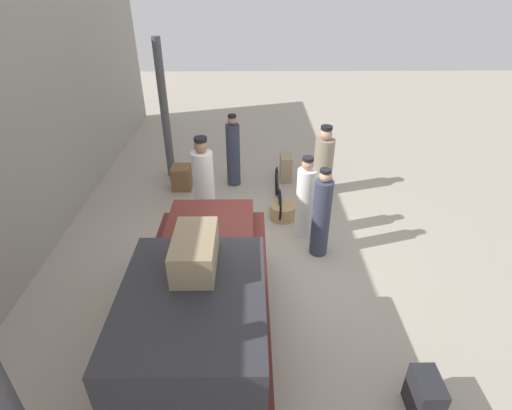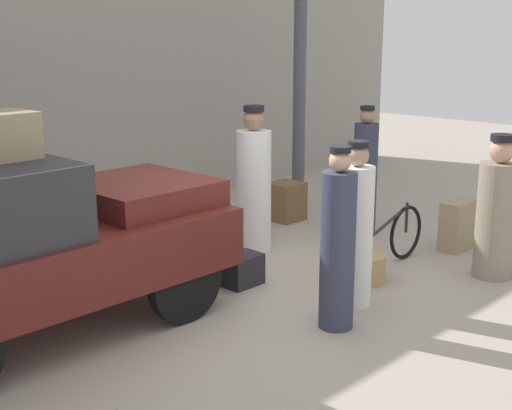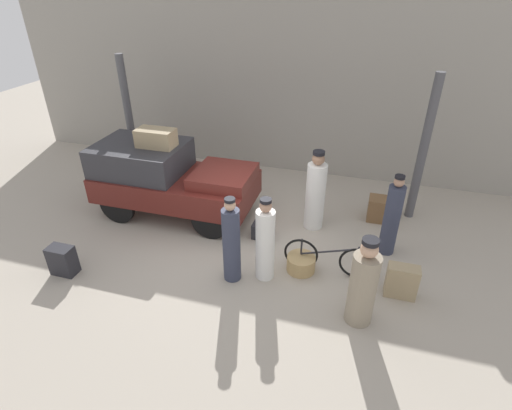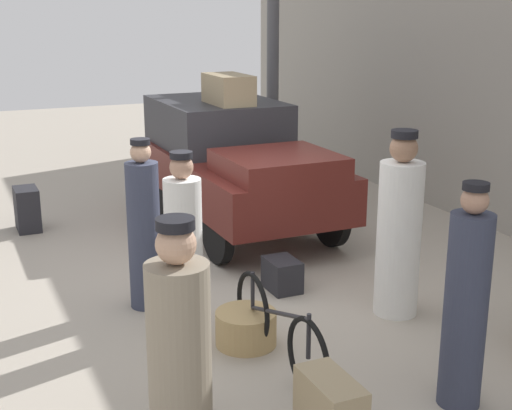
{
  "view_description": "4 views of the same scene",
  "coord_description": "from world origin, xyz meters",
  "px_view_note": "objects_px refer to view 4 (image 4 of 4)",
  "views": [
    {
      "loc": [
        -5.82,
        0.27,
        4.55
      ],
      "look_at": [
        0.2,
        0.2,
        0.95
      ],
      "focal_mm": 28.0,
      "sensor_mm": 36.0,
      "label": 1
    },
    {
      "loc": [
        -4.89,
        -4.69,
        2.7
      ],
      "look_at": [
        0.2,
        0.2,
        0.95
      ],
      "focal_mm": 50.0,
      "sensor_mm": 36.0,
      "label": 2
    },
    {
      "loc": [
        2.12,
        -6.38,
        4.96
      ],
      "look_at": [
        0.2,
        0.2,
        0.95
      ],
      "focal_mm": 28.0,
      "sensor_mm": 36.0,
      "label": 3
    },
    {
      "loc": [
        6.58,
        -2.67,
        2.91
      ],
      "look_at": [
        0.2,
        0.2,
        0.95
      ],
      "focal_mm": 50.0,
      "sensor_mm": 36.0,
      "label": 4
    }
  ],
  "objects_px": {
    "bicycle": "(278,330)",
    "trunk_umber_medium": "(282,275)",
    "truck": "(234,159)",
    "wicker_basket": "(246,328)",
    "trunk_large_brown": "(27,209)",
    "porter_lifting_near_truck": "(399,232)",
    "porter_with_bicycle": "(179,344)",
    "conductor_in_dark_uniform": "(466,305)",
    "trunk_on_truck_roof": "(228,89)",
    "porter_carrying_trunk": "(144,231)",
    "porter_standing_middle": "(184,247)"
  },
  "relations": [
    {
      "from": "conductor_in_dark_uniform",
      "to": "porter_with_bicycle",
      "type": "distance_m",
      "value": 2.1
    },
    {
      "from": "truck",
      "to": "porter_carrying_trunk",
      "type": "xyz_separation_m",
      "value": [
        2.18,
        -1.86,
        -0.13
      ]
    },
    {
      "from": "porter_lifting_near_truck",
      "to": "trunk_umber_medium",
      "type": "xyz_separation_m",
      "value": [
        -0.97,
        -0.76,
        -0.65
      ]
    },
    {
      "from": "truck",
      "to": "bicycle",
      "type": "height_order",
      "value": "truck"
    },
    {
      "from": "bicycle",
      "to": "wicker_basket",
      "type": "xyz_separation_m",
      "value": [
        -0.5,
        -0.08,
        -0.18
      ]
    },
    {
      "from": "truck",
      "to": "trunk_large_brown",
      "type": "xyz_separation_m",
      "value": [
        -0.92,
        -2.62,
        -0.63
      ]
    },
    {
      "from": "porter_with_bicycle",
      "to": "trunk_on_truck_roof",
      "type": "bearing_deg",
      "value": 154.17
    },
    {
      "from": "porter_with_bicycle",
      "to": "trunk_umber_medium",
      "type": "bearing_deg",
      "value": 139.42
    },
    {
      "from": "porter_carrying_trunk",
      "to": "conductor_in_dark_uniform",
      "type": "distance_m",
      "value": 3.2
    },
    {
      "from": "trunk_on_truck_roof",
      "to": "porter_lifting_near_truck",
      "type": "bearing_deg",
      "value": 5.23
    },
    {
      "from": "porter_carrying_trunk",
      "to": "conductor_in_dark_uniform",
      "type": "height_order",
      "value": "conductor_in_dark_uniform"
    },
    {
      "from": "porter_carrying_trunk",
      "to": "wicker_basket",
      "type": "bearing_deg",
      "value": 25.66
    },
    {
      "from": "truck",
      "to": "trunk_umber_medium",
      "type": "bearing_deg",
      "value": -10.43
    },
    {
      "from": "porter_carrying_trunk",
      "to": "porter_standing_middle",
      "type": "height_order",
      "value": "porter_carrying_trunk"
    },
    {
      "from": "wicker_basket",
      "to": "porter_lifting_near_truck",
      "type": "distance_m",
      "value": 1.74
    },
    {
      "from": "truck",
      "to": "trunk_on_truck_roof",
      "type": "bearing_deg",
      "value": -180.0
    },
    {
      "from": "porter_standing_middle",
      "to": "trunk_umber_medium",
      "type": "distance_m",
      "value": 1.4
    },
    {
      "from": "truck",
      "to": "trunk_umber_medium",
      "type": "relative_size",
      "value": 8.57
    },
    {
      "from": "porter_standing_middle",
      "to": "porter_with_bicycle",
      "type": "distance_m",
      "value": 1.86
    },
    {
      "from": "porter_carrying_trunk",
      "to": "truck",
      "type": "bearing_deg",
      "value": 139.56
    },
    {
      "from": "wicker_basket",
      "to": "bicycle",
      "type": "bearing_deg",
      "value": 8.77
    },
    {
      "from": "porter_standing_middle",
      "to": "porter_lifting_near_truck",
      "type": "distance_m",
      "value": 2.05
    },
    {
      "from": "porter_with_bicycle",
      "to": "porter_lifting_near_truck",
      "type": "distance_m",
      "value": 2.84
    },
    {
      "from": "porter_lifting_near_truck",
      "to": "trunk_umber_medium",
      "type": "height_order",
      "value": "porter_lifting_near_truck"
    },
    {
      "from": "trunk_large_brown",
      "to": "bicycle",
      "type": "bearing_deg",
      "value": 16.42
    },
    {
      "from": "porter_carrying_trunk",
      "to": "porter_with_bicycle",
      "type": "relative_size",
      "value": 1.06
    },
    {
      "from": "wicker_basket",
      "to": "truck",
      "type": "bearing_deg",
      "value": 159.09
    },
    {
      "from": "wicker_basket",
      "to": "conductor_in_dark_uniform",
      "type": "bearing_deg",
      "value": 34.69
    },
    {
      "from": "porter_standing_middle",
      "to": "conductor_in_dark_uniform",
      "type": "distance_m",
      "value": 2.61
    },
    {
      "from": "porter_with_bicycle",
      "to": "trunk_umber_medium",
      "type": "height_order",
      "value": "porter_with_bicycle"
    },
    {
      "from": "porter_lifting_near_truck",
      "to": "trunk_umber_medium",
      "type": "bearing_deg",
      "value": -142.11
    },
    {
      "from": "porter_with_bicycle",
      "to": "trunk_large_brown",
      "type": "distance_m",
      "value": 5.45
    },
    {
      "from": "porter_carrying_trunk",
      "to": "porter_lifting_near_truck",
      "type": "relative_size",
      "value": 0.94
    },
    {
      "from": "truck",
      "to": "porter_carrying_trunk",
      "type": "bearing_deg",
      "value": -40.44
    },
    {
      "from": "porter_standing_middle",
      "to": "porter_lifting_near_truck",
      "type": "xyz_separation_m",
      "value": [
        0.59,
        1.96,
        0.06
      ]
    },
    {
      "from": "trunk_large_brown",
      "to": "trunk_on_truck_roof",
      "type": "relative_size",
      "value": 0.69
    },
    {
      "from": "truck",
      "to": "trunk_on_truck_roof",
      "type": "distance_m",
      "value": 0.93
    },
    {
      "from": "wicker_basket",
      "to": "porter_standing_middle",
      "type": "relative_size",
      "value": 0.33
    },
    {
      "from": "conductor_in_dark_uniform",
      "to": "trunk_on_truck_roof",
      "type": "height_order",
      "value": "trunk_on_truck_roof"
    },
    {
      "from": "porter_standing_middle",
      "to": "porter_with_bicycle",
      "type": "xyz_separation_m",
      "value": [
        1.76,
        -0.63,
        -0.04
      ]
    },
    {
      "from": "truck",
      "to": "porter_standing_middle",
      "type": "relative_size",
      "value": 2.17
    },
    {
      "from": "wicker_basket",
      "to": "trunk_umber_medium",
      "type": "bearing_deg",
      "value": 139.64
    },
    {
      "from": "porter_lifting_near_truck",
      "to": "trunk_on_truck_roof",
      "type": "height_order",
      "value": "trunk_on_truck_roof"
    },
    {
      "from": "trunk_umber_medium",
      "to": "porter_standing_middle",
      "type": "bearing_deg",
      "value": -72.49
    },
    {
      "from": "bicycle",
      "to": "porter_carrying_trunk",
      "type": "xyz_separation_m",
      "value": [
        -1.68,
        -0.65,
        0.45
      ]
    },
    {
      "from": "bicycle",
      "to": "porter_lifting_near_truck",
      "type": "distance_m",
      "value": 1.69
    },
    {
      "from": "truck",
      "to": "wicker_basket",
      "type": "bearing_deg",
      "value": -20.91
    },
    {
      "from": "bicycle",
      "to": "trunk_umber_medium",
      "type": "xyz_separation_m",
      "value": [
        -1.5,
        0.77,
        -0.17
      ]
    },
    {
      "from": "bicycle",
      "to": "porter_with_bicycle",
      "type": "distance_m",
      "value": 1.29
    },
    {
      "from": "porter_lifting_near_truck",
      "to": "trunk_large_brown",
      "type": "relative_size",
      "value": 3.14
    }
  ]
}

